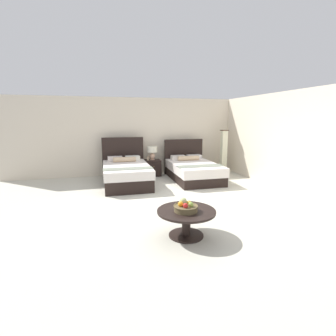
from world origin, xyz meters
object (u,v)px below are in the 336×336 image
Objects in this scene: table_lamp at (152,151)px; fruit_bowl at (186,207)px; bed_near_corner at (193,170)px; vase at (148,158)px; bed_near_window at (126,173)px; nightstand at (152,168)px; floor_lamp_corner at (224,152)px; coffee_table at (186,217)px.

fruit_bowl is at bearing -95.25° from table_lamp.
vase is at bearing 146.86° from bed_near_corner.
nightstand is (0.96, 0.86, -0.06)m from bed_near_window.
table_lamp is at bearing 20.87° from vase.
bed_near_corner is 1.45× the size of floor_lamp_corner.
bed_near_corner reaches higher than nightstand.
nightstand is 0.38m from vase.
bed_near_corner is 3.99m from fruit_bowl.
bed_near_window reaches higher than bed_near_corner.
floor_lamp_corner is (2.90, 4.35, 0.24)m from fruit_bowl.
bed_near_corner is at bearing 0.01° from bed_near_window.
fruit_bowl is (-0.26, -4.50, -0.10)m from vase.
nightstand is at bearing 85.06° from coffee_table.
bed_near_window is at bearing -137.35° from table_lamp.
vase is 0.15× the size of coffee_table.
coffee_table is (-0.39, -4.50, 0.05)m from nightstand.
table_lamp is at bearing 84.75° from fruit_bowl.
vase is at bearing 87.02° from coffee_table.
fruit_bowl is at bearing -93.33° from vase.
floor_lamp_corner is (2.48, -0.21, -0.08)m from table_lamp.
nightstand is 4.52m from coffee_table.
table_lamp reaches higher than fruit_bowl.
floor_lamp_corner is (3.44, 0.67, 0.42)m from bed_near_window.
bed_near_corner is 4.05× the size of nightstand.
vase reaches higher than coffee_table.
fruit_bowl is at bearing -126.46° from coffee_table.
bed_near_window is 5.63× the size of fruit_bowl.
bed_near_window is 1.18m from vase.
table_lamp is at bearing 42.65° from bed_near_window.
coffee_table is (-0.23, -4.46, -0.29)m from vase.
table_lamp is (0.00, 0.02, 0.55)m from nightstand.
floor_lamp_corner reaches higher than fruit_bowl.
coffee_table is (-0.39, -4.52, -0.51)m from table_lamp.
table_lamp reaches higher than vase.
bed_near_window is 1.29m from nightstand.
vase is at bearing -165.75° from nightstand.
bed_near_corner is 1.59m from floor_lamp_corner.
vase is at bearing -159.13° from table_lamp.
coffee_table is 0.63× the size of floor_lamp_corner.
table_lamp is (0.96, 0.88, 0.50)m from bed_near_window.
bed_near_window is 3.68m from coffee_table.
bed_near_window reaches higher than nightstand.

